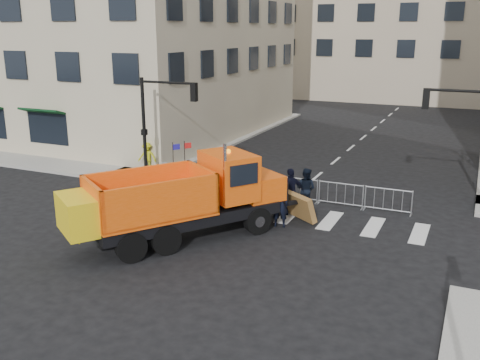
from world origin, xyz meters
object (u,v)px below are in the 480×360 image
at_px(cop_b, 306,189).
at_px(cop_c, 291,192).
at_px(plow_truck, 180,197).
at_px(worker, 147,157).
at_px(cop_a, 280,204).

distance_m(cop_b, cop_c, 1.00).
bearing_deg(cop_c, plow_truck, 11.67).
bearing_deg(worker, plow_truck, -63.13).
distance_m(plow_truck, worker, 10.10).
relative_size(plow_truck, cop_b, 4.99).
relative_size(plow_truck, cop_a, 4.99).
distance_m(plow_truck, cop_b, 6.27).
xyz_separation_m(cop_a, cop_b, (0.29, 2.51, 0.00)).
relative_size(plow_truck, worker, 5.89).
distance_m(cop_a, worker, 10.70).
bearing_deg(worker, cop_a, -40.76).
relative_size(cop_c, worker, 1.28).
bearing_deg(plow_truck, worker, 75.64).
height_order(plow_truck, cop_b, plow_truck).
bearing_deg(plow_truck, cop_a, -11.76).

